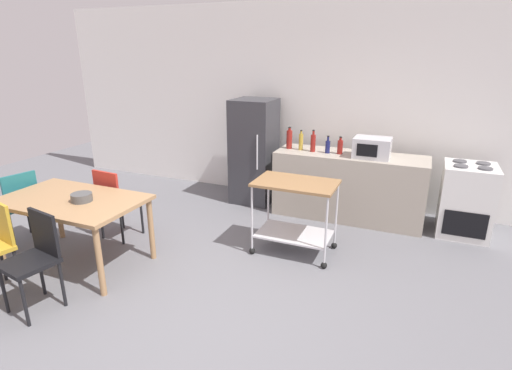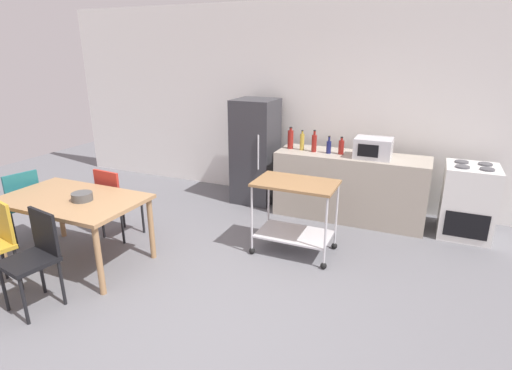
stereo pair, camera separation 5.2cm
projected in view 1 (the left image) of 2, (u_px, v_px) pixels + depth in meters
ground_plane at (195, 303)px, 3.74m from camera, size 12.00×12.00×0.00m
back_wall at (301, 104)px, 6.06m from camera, size 8.40×0.12×2.90m
kitchen_counter at (348, 186)px, 5.53m from camera, size 2.00×0.64×0.90m
dining_table at (72, 206)px, 4.25m from camera, size 1.50×0.90×0.75m
chair_red at (115, 199)px, 4.87m from camera, size 0.43×0.43×0.89m
chair_teal at (19, 203)px, 4.75m from camera, size 0.48×0.48×0.89m
chair_black at (35, 255)px, 3.55m from camera, size 0.47×0.47×0.89m
stove_oven at (466, 200)px, 5.01m from camera, size 0.60×0.61×0.92m
refrigerator at (254, 152)px, 6.05m from camera, size 0.60×0.63×1.55m
kitchen_cart at (295, 205)px, 4.52m from camera, size 0.91×0.57×0.85m
bottle_sparkling_water at (289, 139)px, 5.66m from camera, size 0.08×0.08×0.30m
bottle_wine at (301, 141)px, 5.59m from camera, size 0.06×0.06×0.28m
bottle_sesame_oil at (313, 143)px, 5.49m from camera, size 0.07×0.07×0.30m
bottle_soda at (328, 146)px, 5.42m from camera, size 0.06×0.06×0.24m
bottle_vinegar at (340, 147)px, 5.38m from camera, size 0.07×0.07×0.24m
microwave at (372, 148)px, 5.19m from camera, size 0.46×0.35×0.26m
fruit_bowl at (82, 197)px, 4.14m from camera, size 0.21×0.21×0.08m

